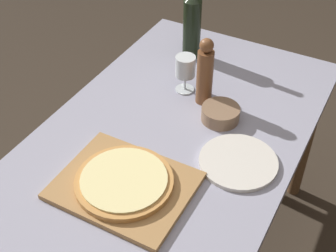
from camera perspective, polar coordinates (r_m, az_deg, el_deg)
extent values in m
cube|color=#9393A8|center=(1.50, -1.89, -4.19)|extent=(0.83, 1.63, 0.03)
cylinder|color=brown|center=(2.37, -0.02, 3.92)|extent=(0.06, 0.06, 0.69)
cylinder|color=brown|center=(2.20, 16.49, -1.53)|extent=(0.06, 0.06, 0.69)
cube|color=#A87A47|center=(1.39, -5.33, -7.25)|extent=(0.39, 0.31, 0.02)
cylinder|color=#C68947|center=(1.38, -5.37, -6.75)|extent=(0.29, 0.29, 0.02)
cylinder|color=beige|center=(1.37, -5.40, -6.41)|extent=(0.26, 0.26, 0.01)
cylinder|color=black|center=(1.90, 2.92, 11.73)|extent=(0.07, 0.07, 0.24)
cylinder|color=brown|center=(1.65, 4.49, 5.94)|extent=(0.06, 0.06, 0.21)
sphere|color=brown|center=(1.58, 4.74, 9.76)|extent=(0.05, 0.05, 0.05)
cylinder|color=silver|center=(1.76, 2.05, 4.50)|extent=(0.07, 0.07, 0.00)
cylinder|color=silver|center=(1.74, 2.08, 5.37)|extent=(0.01, 0.01, 0.06)
cylinder|color=silver|center=(1.70, 2.13, 7.29)|extent=(0.07, 0.07, 0.08)
cylinder|color=#84664C|center=(1.62, 6.41, 1.51)|extent=(0.13, 0.13, 0.05)
cylinder|color=silver|center=(1.48, 8.57, -4.32)|extent=(0.25, 0.25, 0.01)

